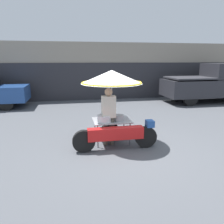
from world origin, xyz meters
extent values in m
plane|color=#4C4F54|center=(0.00, 0.00, 0.00)|extent=(36.00, 36.00, 0.00)
cube|color=gray|center=(0.00, 8.55, 1.67)|extent=(28.00, 2.00, 3.34)
cube|color=#28282D|center=(0.00, 7.52, 1.09)|extent=(23.80, 0.06, 2.17)
cylinder|color=black|center=(0.60, -0.06, 0.30)|extent=(0.60, 0.14, 0.60)
cylinder|color=black|center=(-1.10, -0.06, 0.30)|extent=(0.60, 0.14, 0.60)
cube|color=red|center=(-0.25, -0.06, 0.46)|extent=(1.50, 0.24, 0.32)
cube|color=#234C93|center=(0.70, -0.06, 0.68)|extent=(0.20, 0.24, 0.18)
cylinder|color=black|center=(-0.25, 0.76, 0.27)|extent=(0.54, 0.14, 0.54)
cylinder|color=#515156|center=(0.20, 0.16, 0.33)|extent=(0.03, 0.03, 0.65)
cylinder|color=#515156|center=(0.20, 0.86, 0.33)|extent=(0.03, 0.03, 0.65)
cylinder|color=#515156|center=(-0.71, 0.16, 0.33)|extent=(0.03, 0.03, 0.65)
cylinder|color=#515156|center=(-0.71, 0.86, 0.33)|extent=(0.03, 0.03, 0.65)
cube|color=#9E9EA3|center=(-0.25, 0.51, 0.66)|extent=(1.07, 0.83, 0.02)
cylinder|color=#B2B2B7|center=(-0.25, 0.51, 1.20)|extent=(0.03, 0.03, 1.05)
cone|color=white|center=(-0.25, 0.51, 1.91)|extent=(1.71, 1.71, 0.36)
torus|color=yellow|center=(-0.25, 0.51, 1.75)|extent=(1.67, 1.67, 0.05)
cylinder|color=silver|center=(-0.49, 0.36, 0.77)|extent=(0.39, 0.39, 0.19)
cylinder|color=#939399|center=(-0.07, 0.38, 0.76)|extent=(0.27, 0.27, 0.17)
cylinder|color=#4C473D|center=(-0.46, 0.34, 0.40)|extent=(0.14, 0.14, 0.80)
cylinder|color=#4C473D|center=(-0.28, 0.34, 0.40)|extent=(0.14, 0.14, 0.80)
cube|color=beige|center=(-0.37, 0.34, 1.10)|extent=(0.38, 0.22, 0.60)
sphere|color=tan|center=(-0.37, 0.34, 1.51)|extent=(0.22, 0.22, 0.22)
cylinder|color=black|center=(-4.41, 5.44, 0.34)|extent=(0.68, 0.20, 0.68)
cylinder|color=black|center=(-4.41, 6.88, 0.34)|extent=(0.68, 0.20, 0.68)
cylinder|color=black|center=(7.73, 6.42, 0.37)|extent=(0.74, 0.24, 0.74)
cylinder|color=black|center=(4.73, 4.77, 0.37)|extent=(0.74, 0.24, 0.74)
cylinder|color=black|center=(4.73, 6.42, 0.37)|extent=(0.74, 0.24, 0.74)
cube|color=#28282D|center=(6.23, 5.59, 0.83)|extent=(5.00, 1.94, 0.91)
cube|color=#28282D|center=(7.03, 5.59, 1.72)|extent=(1.70, 1.78, 0.87)
cube|color=#2D2D33|center=(5.23, 5.59, 1.38)|extent=(2.60, 1.86, 0.08)
camera|label=1|loc=(-1.38, -5.45, 2.39)|focal=35.00mm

